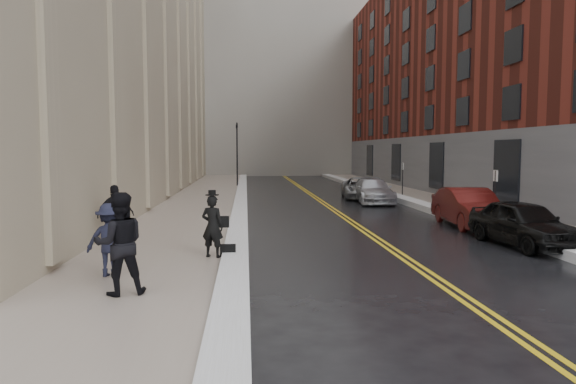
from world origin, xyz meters
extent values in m
plane|color=black|center=(0.00, 0.00, 0.00)|extent=(160.00, 160.00, 0.00)
cube|color=gray|center=(-4.50, 16.00, 0.07)|extent=(4.00, 64.00, 0.15)
cube|color=gray|center=(9.00, 16.00, 0.07)|extent=(3.00, 64.00, 0.15)
cube|color=gold|center=(2.38, 16.00, 0.00)|extent=(0.12, 64.00, 0.01)
cube|color=gold|center=(2.62, 16.00, 0.00)|extent=(0.12, 64.00, 0.01)
cube|color=white|center=(-2.20, 16.00, 0.13)|extent=(0.70, 60.80, 0.26)
cube|color=white|center=(7.15, 16.00, 0.15)|extent=(0.85, 60.80, 0.30)
cube|color=maroon|center=(17.50, 23.00, 9.00)|extent=(14.00, 50.00, 18.00)
cube|color=slate|center=(14.00, 66.00, 22.00)|extent=(22.00, 18.00, 44.00)
cylinder|color=black|center=(-2.60, 30.00, 2.60)|extent=(0.12, 0.12, 5.20)
imported|color=black|center=(-2.60, 30.00, 4.60)|extent=(0.18, 0.15, 0.90)
cylinder|color=black|center=(7.90, 8.00, 1.10)|extent=(0.06, 0.06, 2.20)
cube|color=white|center=(7.90, 8.00, 2.00)|extent=(0.02, 0.35, 0.45)
cylinder|color=black|center=(7.90, 20.00, 1.10)|extent=(0.06, 0.06, 2.20)
cube|color=white|center=(7.90, 20.00, 2.00)|extent=(0.02, 0.35, 0.45)
imported|color=black|center=(6.72, 3.77, 0.73)|extent=(2.08, 4.40, 1.45)
imported|color=#4E100E|center=(6.80, 7.88, 0.76)|extent=(1.87, 4.70, 1.52)
imported|color=#B4B5BC|center=(5.31, 17.22, 0.69)|extent=(2.20, 4.87, 1.39)
imported|color=gray|center=(5.20, 19.84, 0.65)|extent=(2.71, 4.92, 1.30)
imported|color=black|center=(-2.80, 2.22, 0.98)|extent=(0.71, 0.58, 1.67)
imported|color=black|center=(-4.39, -1.21, 1.17)|extent=(1.16, 1.01, 2.03)
imported|color=black|center=(-4.99, 0.32, 0.98)|extent=(1.12, 0.71, 1.66)
imported|color=black|center=(-5.80, 4.21, 1.06)|extent=(1.15, 0.82, 1.82)
camera|label=1|loc=(-1.90, -11.43, 3.00)|focal=32.00mm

